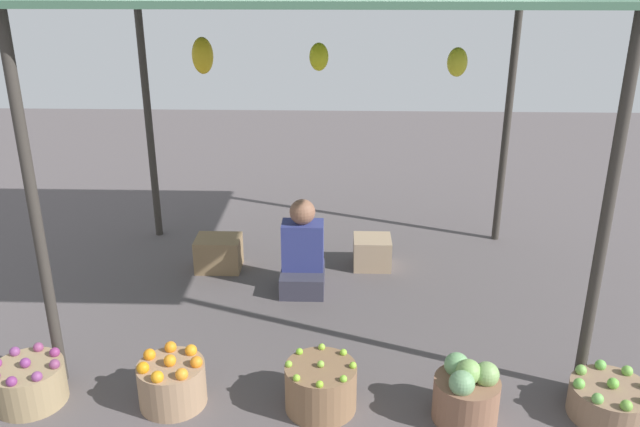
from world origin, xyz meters
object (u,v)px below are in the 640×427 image
basket_oranges (172,382)px  basket_purple_onions (29,383)px  basket_cabbages (466,393)px  basket_green_apples (610,400)px  wooden_crate_stacked_rear (372,252)px  wooden_crate_near_vendor (219,253)px  vendor_person (303,255)px  basket_limes (321,387)px

basket_oranges → basket_purple_onions: bearing=-179.0°
basket_purple_onions → basket_oranges: (0.89, 0.02, 0.01)m
basket_purple_onions → basket_cabbages: basket_cabbages is taller
basket_oranges → basket_green_apples: 2.66m
basket_green_apples → wooden_crate_stacked_rear: size_ratio=1.45×
basket_cabbages → wooden_crate_near_vendor: basket_cabbages is taller
vendor_person → basket_oranges: 1.72m
basket_cabbages → wooden_crate_stacked_rear: basket_cabbages is taller
basket_oranges → basket_cabbages: basket_cabbages is taller
basket_limes → basket_purple_onions: bearing=-179.9°
basket_cabbages → basket_green_apples: bearing=3.4°
basket_limes → wooden_crate_near_vendor: size_ratio=1.12×
basket_purple_onions → basket_limes: basket_limes is taller
basket_green_apples → wooden_crate_stacked_rear: (-1.34, 2.02, 0.03)m
basket_oranges → basket_limes: size_ratio=0.94×
wooden_crate_near_vendor → wooden_crate_stacked_rear: (1.36, 0.09, -0.01)m
basket_cabbages → basket_oranges: bearing=177.1°
basket_purple_onions → wooden_crate_stacked_rear: basket_purple_onions is taller
basket_limes → basket_cabbages: bearing=-5.0°
wooden_crate_near_vendor → basket_purple_onions: bearing=-113.8°
basket_purple_onions → wooden_crate_near_vendor: 2.08m
basket_purple_onions → wooden_crate_stacked_rear: (2.21, 2.00, 0.00)m
vendor_person → wooden_crate_near_vendor: size_ratio=1.99×
vendor_person → basket_purple_onions: vendor_person is taller
basket_purple_onions → wooden_crate_stacked_rear: bearing=42.2°
vendor_person → basket_green_apples: 2.52m
wooden_crate_stacked_rear → basket_cabbages: bearing=-77.2°
basket_oranges → basket_cabbages: (1.79, -0.09, 0.03)m
vendor_person → basket_limes: bearing=-82.8°
basket_limes → basket_green_apples: (1.74, -0.02, -0.04)m
basket_oranges → wooden_crate_near_vendor: size_ratio=1.06×
basket_purple_onions → basket_cabbages: (2.68, -0.07, 0.05)m
basket_limes → basket_cabbages: (0.87, -0.08, 0.03)m
basket_purple_onions → wooden_crate_near_vendor: (0.84, 1.91, 0.01)m
basket_limes → basket_cabbages: basket_cabbages is taller
wooden_crate_near_vendor → wooden_crate_stacked_rear: 1.37m
wooden_crate_stacked_rear → basket_limes: bearing=-101.3°
basket_limes → basket_cabbages: size_ratio=1.09×
basket_cabbages → wooden_crate_stacked_rear: 2.13m
basket_oranges → basket_limes: 0.92m
basket_limes → wooden_crate_stacked_rear: 2.04m
wooden_crate_stacked_rear → vendor_person: bearing=-144.3°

